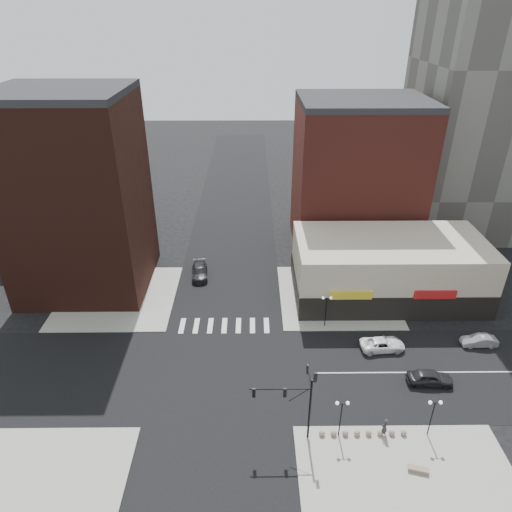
{
  "coord_description": "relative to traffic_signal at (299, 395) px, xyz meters",
  "views": [
    {
      "loc": [
        3.34,
        -36.0,
        34.02
      ],
      "look_at": [
        3.7,
        5.69,
        11.0
      ],
      "focal_mm": 32.0,
      "sensor_mm": 36.0,
      "label": 1
    }
  ],
  "objects": [
    {
      "name": "sidewalk_sw",
      "position": [
        -21.74,
        -6.67,
        -4.9
      ],
      "size": [
        15.0,
        15.0,
        0.12
      ],
      "primitive_type": "cube",
      "color": "gray",
      "rests_on": "ground"
    },
    {
      "name": "sidewalk_nw",
      "position": [
        -21.74,
        22.33,
        -4.9
      ],
      "size": [
        15.0,
        15.0,
        0.12
      ],
      "primitive_type": "cube",
      "color": "gray",
      "rests_on": "ground"
    },
    {
      "name": "road_ns",
      "position": [
        -7.24,
        7.83,
        -4.95
      ],
      "size": [
        14.0,
        200.0,
        0.02
      ],
      "primitive_type": "cube",
      "color": "black",
      "rests_on": "ground"
    },
    {
      "name": "dark_sedan_north",
      "position": [
        -11.43,
        27.56,
        -4.18
      ],
      "size": [
        2.69,
        5.55,
        1.56
      ],
      "primitive_type": "imported",
      "rotation": [
        0.0,
        0.0,
        0.1
      ],
      "color": "black",
      "rests_on": "ground"
    },
    {
      "name": "building_nw_low",
      "position": [
        -39.24,
        41.83,
        1.04
      ],
      "size": [
        20.0,
        18.0,
        12.0
      ],
      "primitive_type": "cube",
      "color": "#371711",
      "rests_on": "ground"
    },
    {
      "name": "traffic_signal",
      "position": [
        0.0,
        0.0,
        0.0
      ],
      "size": [
        5.59,
        3.09,
        7.77
      ],
      "color": "black",
      "rests_on": "ground"
    },
    {
      "name": "silver_sedan",
      "position": [
        21.77,
        12.16,
        -4.31
      ],
      "size": [
        3.99,
        1.4,
        1.31
      ],
      "primitive_type": "imported",
      "rotation": [
        0.0,
        0.0,
        -1.57
      ],
      "color": "gray",
      "rests_on": "ground"
    },
    {
      "name": "sidewalk_ne",
      "position": [
        7.26,
        22.33,
        -4.9
      ],
      "size": [
        15.0,
        15.0,
        0.12
      ],
      "primitive_type": "cube",
      "color": "gray",
      "rests_on": "ground"
    },
    {
      "name": "pedestrian",
      "position": [
        7.79,
        -0.17,
        -3.88
      ],
      "size": [
        0.83,
        0.78,
        1.91
      ],
      "primitive_type": "imported",
      "rotation": [
        0.0,
        0.0,
        3.76
      ],
      "color": "#2B272D",
      "rests_on": "sidewalk_se"
    },
    {
      "name": "white_suv",
      "position": [
        10.65,
        11.62,
        -4.27
      ],
      "size": [
        5.12,
        2.69,
        1.37
      ],
      "primitive_type": "imported",
      "rotation": [
        0.0,
        0.0,
        1.66
      ],
      "color": "white",
      "rests_on": "ground"
    },
    {
      "name": "street_lamp_se_a",
      "position": [
        3.76,
        -0.17,
        -1.67
      ],
      "size": [
        1.22,
        0.32,
        4.16
      ],
      "color": "black",
      "rests_on": "sidewalk_se"
    },
    {
      "name": "building_ne_row",
      "position": [
        13.76,
        22.83,
        -1.66
      ],
      "size": [
        24.2,
        12.2,
        8.0
      ],
      "color": "beige",
      "rests_on": "ground"
    },
    {
      "name": "street_lamp_se_b",
      "position": [
        11.76,
        -0.17,
        -1.67
      ],
      "size": [
        1.22,
        0.32,
        4.16
      ],
      "color": "black",
      "rests_on": "sidewalk_se"
    },
    {
      "name": "building_nw",
      "position": [
        -26.24,
        26.33,
        7.54
      ],
      "size": [
        16.0,
        15.0,
        25.0
      ],
      "primitive_type": "cube",
      "color": "#371711",
      "rests_on": "ground"
    },
    {
      "name": "stone_bench",
      "position": [
        9.74,
        -3.85,
        -4.63
      ],
      "size": [
        1.74,
        0.93,
        0.39
      ],
      "rotation": [
        0.0,
        0.0,
        -0.27
      ],
      "color": "#85705C",
      "rests_on": "sidewalk_se"
    },
    {
      "name": "ground",
      "position": [
        -7.24,
        7.83,
        -4.96
      ],
      "size": [
        240.0,
        240.0,
        0.0
      ],
      "primitive_type": "plane",
      "color": "black",
      "rests_on": "ground"
    },
    {
      "name": "building_ne_midrise",
      "position": [
        11.76,
        37.33,
        6.04
      ],
      "size": [
        18.0,
        15.0,
        22.0
      ],
      "primitive_type": "cube",
      "color": "maroon",
      "rests_on": "ground"
    },
    {
      "name": "road_ew",
      "position": [
        -7.24,
        7.83,
        -4.95
      ],
      "size": [
        200.0,
        14.0,
        0.02
      ],
      "primitive_type": "cube",
      "color": "black",
      "rests_on": "ground"
    },
    {
      "name": "sidewalk_se",
      "position": [
        8.76,
        -6.17,
        -4.9
      ],
      "size": [
        18.0,
        14.0,
        0.12
      ],
      "primitive_type": "cube",
      "color": "gray",
      "rests_on": "ground"
    },
    {
      "name": "dark_sedan_east",
      "position": [
        14.12,
        6.26,
        -4.18
      ],
      "size": [
        4.69,
        2.11,
        1.56
      ],
      "primitive_type": "imported",
      "rotation": [
        0.0,
        0.0,
        1.51
      ],
      "color": "black",
      "rests_on": "ground"
    },
    {
      "name": "bollard_row",
      "position": [
        5.94,
        -0.17,
        -4.58
      ],
      "size": [
        7.88,
        0.53,
        0.53
      ],
      "color": "#866D5D",
      "rests_on": "sidewalk_se"
    },
    {
      "name": "street_lamp_ne",
      "position": [
        4.76,
        15.83,
        -1.67
      ],
      "size": [
        1.22,
        0.32,
        4.16
      ],
      "color": "black",
      "rests_on": "sidewalk_ne"
    }
  ]
}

